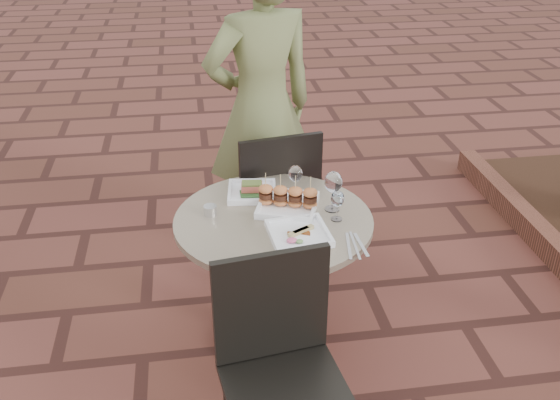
{
  "coord_description": "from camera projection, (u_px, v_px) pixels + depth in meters",
  "views": [
    {
      "loc": [
        -0.51,
        -2.38,
        2.16
      ],
      "look_at": [
        -0.15,
        0.02,
        0.82
      ],
      "focal_mm": 40.0,
      "sensor_mm": 36.0,
      "label": 1
    }
  ],
  "objects": [
    {
      "name": "steel_ramekin",
      "position": [
        210.0,
        210.0,
        2.83
      ],
      "size": [
        0.06,
        0.06,
        0.05
      ],
      "primitive_type": "cylinder",
      "rotation": [
        0.0,
        0.0,
        -0.08
      ],
      "color": "silver",
      "rests_on": "cafe_table"
    },
    {
      "name": "plate_salmon",
      "position": [
        252.0,
        191.0,
        3.0
      ],
      "size": [
        0.25,
        0.25,
        0.06
      ],
      "rotation": [
        0.0,
        0.0,
        -0.12
      ],
      "color": "white",
      "rests_on": "cafe_table"
    },
    {
      "name": "wine_glass_far",
      "position": [
        333.0,
        183.0,
        2.81
      ],
      "size": [
        0.08,
        0.08,
        0.19
      ],
      "color": "white",
      "rests_on": "cafe_table"
    },
    {
      "name": "chair_near",
      "position": [
        280.0,
        355.0,
        2.29
      ],
      "size": [
        0.5,
        0.5,
        0.93
      ],
      "rotation": [
        0.0,
        0.0,
        0.14
      ],
      "color": "black",
      "rests_on": "ground"
    },
    {
      "name": "diner",
      "position": [
        261.0,
        110.0,
        3.48
      ],
      "size": [
        0.77,
        0.63,
        1.83
      ],
      "primitive_type": "imported",
      "rotation": [
        0.0,
        0.0,
        3.46
      ],
      "color": "olive",
      "rests_on": "ground"
    },
    {
      "name": "wine_glass_mid",
      "position": [
        295.0,
        174.0,
        2.95
      ],
      "size": [
        0.07,
        0.07,
        0.16
      ],
      "color": "white",
      "rests_on": "cafe_table"
    },
    {
      "name": "cutlery_set",
      "position": [
        355.0,
        245.0,
        2.61
      ],
      "size": [
        0.1,
        0.22,
        0.0
      ],
      "primitive_type": null,
      "rotation": [
        0.0,
        0.0,
        -0.02
      ],
      "color": "silver",
      "rests_on": "cafe_table"
    },
    {
      "name": "chair_far",
      "position": [
        275.0,
        195.0,
        3.38
      ],
      "size": [
        0.51,
        0.51,
        0.93
      ],
      "rotation": [
        0.0,
        0.0,
        3.31
      ],
      "color": "black",
      "rests_on": "ground"
    },
    {
      "name": "plate_tuna",
      "position": [
        299.0,
        233.0,
        2.67
      ],
      "size": [
        0.27,
        0.27,
        0.03
      ],
      "rotation": [
        0.0,
        0.0,
        0.09
      ],
      "color": "white",
      "rests_on": "cafe_table"
    },
    {
      "name": "ground",
      "position": [
        309.0,
        341.0,
        3.17
      ],
      "size": [
        60.0,
        60.0,
        0.0
      ],
      "primitive_type": "plane",
      "color": "#592A23",
      "rests_on": "ground"
    },
    {
      "name": "cafe_table",
      "position": [
        274.0,
        263.0,
        2.93
      ],
      "size": [
        0.9,
        0.9,
        0.73
      ],
      "color": "gray",
      "rests_on": "ground"
    },
    {
      "name": "wine_glass_right",
      "position": [
        338.0,
        200.0,
        2.75
      ],
      "size": [
        0.06,
        0.06,
        0.14
      ],
      "color": "white",
      "rests_on": "cafe_table"
    },
    {
      "name": "plate_sliders",
      "position": [
        288.0,
        200.0,
        2.87
      ],
      "size": [
        0.34,
        0.34,
        0.17
      ],
      "rotation": [
        0.0,
        0.0,
        -0.32
      ],
      "color": "white",
      "rests_on": "cafe_table"
    }
  ]
}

